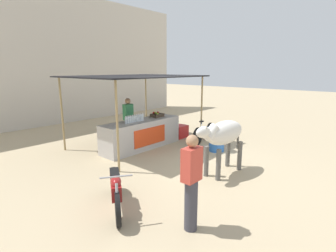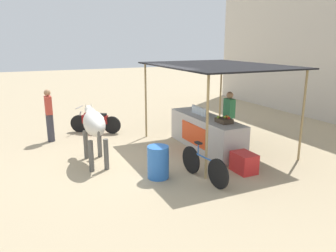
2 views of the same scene
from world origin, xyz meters
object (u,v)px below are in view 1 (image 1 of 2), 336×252
(cooler_box, at_px, (180,131))
(motorcycle_parked, at_px, (116,188))
(water_barrel, at_px, (217,140))
(cow, at_px, (223,135))
(fruit_crate, at_px, (157,115))
(bicycle_leaning, at_px, (204,133))
(passerby_on_street, at_px, (191,182))
(vendor_behind_counter, at_px, (128,121))
(stall_counter, at_px, (142,134))

(cooler_box, bearing_deg, motorcycle_parked, -153.80)
(water_barrel, bearing_deg, cow, -145.07)
(fruit_crate, xyz_separation_m, cow, (-1.00, -3.26, 0.00))
(cooler_box, xyz_separation_m, water_barrel, (-0.56, -2.01, 0.14))
(bicycle_leaning, bearing_deg, fruit_crate, 131.20)
(motorcycle_parked, xyz_separation_m, bicycle_leaning, (5.03, 1.34, -0.08))
(fruit_crate, distance_m, passerby_on_street, 5.40)
(cooler_box, height_order, passerby_on_street, passerby_on_street)
(fruit_crate, height_order, water_barrel, fruit_crate)
(vendor_behind_counter, relative_size, water_barrel, 2.17)
(stall_counter, height_order, cow, cow)
(vendor_behind_counter, height_order, cow, vendor_behind_counter)
(fruit_crate, height_order, bicycle_leaning, fruit_crate)
(stall_counter, xyz_separation_m, cow, (-0.18, -3.20, 0.55))
(fruit_crate, distance_m, motorcycle_parked, 4.75)
(cow, height_order, passerby_on_street, passerby_on_street)
(stall_counter, distance_m, cow, 3.26)
(motorcycle_parked, distance_m, bicycle_leaning, 5.21)
(bicycle_leaning, height_order, passerby_on_street, passerby_on_street)
(fruit_crate, xyz_separation_m, motorcycle_parked, (-3.90, -2.63, -0.60))
(vendor_behind_counter, relative_size, motorcycle_parked, 1.08)
(cow, relative_size, bicycle_leaning, 1.11)
(stall_counter, height_order, fruit_crate, fruit_crate)
(bicycle_leaning, bearing_deg, water_barrel, -122.58)
(stall_counter, xyz_separation_m, cooler_box, (1.94, -0.10, -0.24))
(fruit_crate, distance_m, cow, 3.41)
(vendor_behind_counter, height_order, water_barrel, vendor_behind_counter)
(fruit_crate, bearing_deg, passerby_on_street, -130.30)
(motorcycle_parked, bearing_deg, bicycle_leaning, 14.94)
(water_barrel, relative_size, passerby_on_street, 0.46)
(bicycle_leaning, bearing_deg, stall_counter, 147.66)
(vendor_behind_counter, xyz_separation_m, passerby_on_street, (-2.73, -4.81, 0.00))
(stall_counter, distance_m, fruit_crate, 0.99)
(cow, height_order, motorcycle_parked, cow)
(motorcycle_parked, bearing_deg, fruit_crate, 33.99)
(fruit_crate, relative_size, bicycle_leaning, 0.27)
(cow, bearing_deg, cooler_box, 55.59)
(water_barrel, height_order, passerby_on_street, passerby_on_street)
(stall_counter, distance_m, vendor_behind_counter, 0.84)
(cow, distance_m, passerby_on_street, 2.64)
(motorcycle_parked, bearing_deg, cooler_box, 26.20)
(fruit_crate, relative_size, cow, 0.24)
(stall_counter, bearing_deg, vendor_behind_counter, 85.87)
(vendor_behind_counter, relative_size, cow, 0.90)
(cooler_box, height_order, water_barrel, water_barrel)
(stall_counter, relative_size, water_barrel, 3.95)
(stall_counter, height_order, cooler_box, stall_counter)
(fruit_crate, height_order, passerby_on_street, passerby_on_street)
(stall_counter, bearing_deg, passerby_on_street, -123.40)
(motorcycle_parked, relative_size, passerby_on_street, 0.93)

